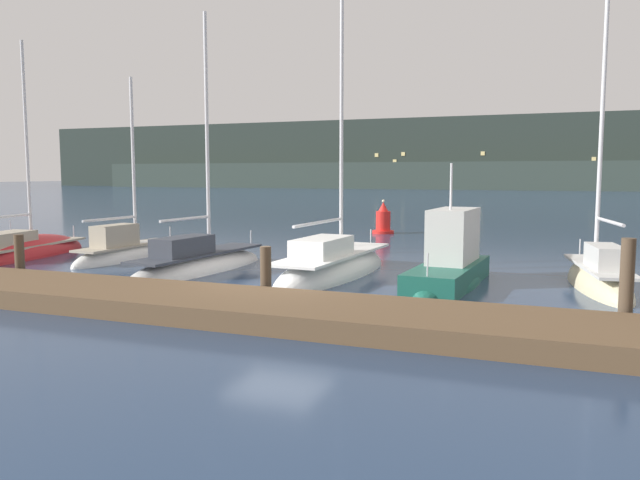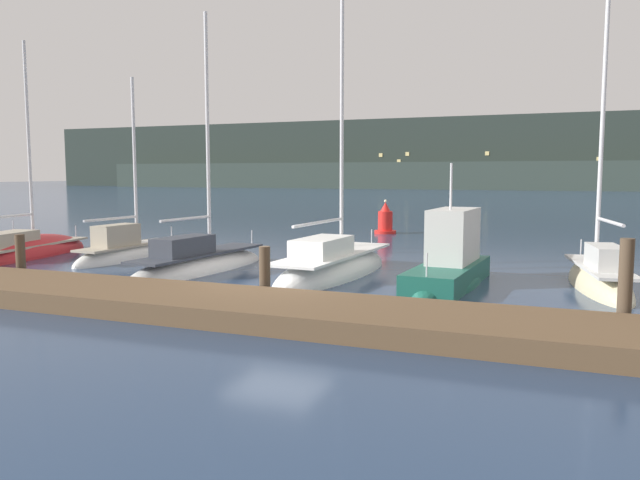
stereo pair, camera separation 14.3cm
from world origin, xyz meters
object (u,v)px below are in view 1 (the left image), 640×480
at_px(sailboat_berth_3, 127,256).
at_px(sailboat_berth_7, 598,284).
at_px(sailboat_berth_4, 198,268).
at_px(motorboat_berth_6, 449,272).
at_px(sailboat_berth_2, 21,256).
at_px(sailboat_berth_5, 333,272).
at_px(channel_buoy, 383,221).

distance_m(sailboat_berth_3, sailboat_berth_7, 16.25).
bearing_deg(sailboat_berth_4, motorboat_berth_6, 3.55).
distance_m(sailboat_berth_2, sailboat_berth_5, 12.64).
height_order(sailboat_berth_2, channel_buoy, sailboat_berth_2).
height_order(sailboat_berth_7, channel_buoy, sailboat_berth_7).
bearing_deg(channel_buoy, sailboat_berth_2, -125.36).
bearing_deg(motorboat_berth_6, sailboat_berth_3, 175.11).
relative_size(motorboat_berth_6, sailboat_berth_7, 0.60).
relative_size(sailboat_berth_7, channel_buoy, 5.14).
bearing_deg(sailboat_berth_2, motorboat_berth_6, 0.13).
height_order(sailboat_berth_2, sailboat_berth_3, sailboat_berth_2).
distance_m(sailboat_berth_4, channel_buoy, 15.21).
bearing_deg(sailboat_berth_5, channel_buoy, 99.18).
bearing_deg(sailboat_berth_4, sailboat_berth_5, 11.12).
bearing_deg(sailboat_berth_4, channel_buoy, 81.95).
xyz_separation_m(sailboat_berth_2, channel_buoy, (10.35, 14.58, 0.59)).
relative_size(sailboat_berth_3, sailboat_berth_7, 0.80).
height_order(sailboat_berth_3, motorboat_berth_6, sailboat_berth_3).
distance_m(sailboat_berth_2, sailboat_berth_3, 4.26).
relative_size(sailboat_berth_2, sailboat_berth_3, 1.22).
distance_m(sailboat_berth_2, sailboat_berth_4, 8.23).
bearing_deg(sailboat_berth_2, sailboat_berth_7, 2.74).
distance_m(sailboat_berth_2, channel_buoy, 17.89).
xyz_separation_m(sailboat_berth_7, channel_buoy, (-10.03, 13.61, 0.53)).
bearing_deg(sailboat_berth_3, motorboat_berth_6, -4.89).
bearing_deg(sailboat_berth_2, channel_buoy, 54.64).
xyz_separation_m(sailboat_berth_3, sailboat_berth_7, (16.25, -0.11, -0.01)).
bearing_deg(sailboat_berth_7, sailboat_berth_4, -173.24).
height_order(sailboat_berth_2, sailboat_berth_7, sailboat_berth_7).
bearing_deg(sailboat_berth_2, sailboat_berth_3, 14.75).
relative_size(sailboat_berth_3, channel_buoy, 4.09).
height_order(sailboat_berth_3, sailboat_berth_4, sailboat_berth_4).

